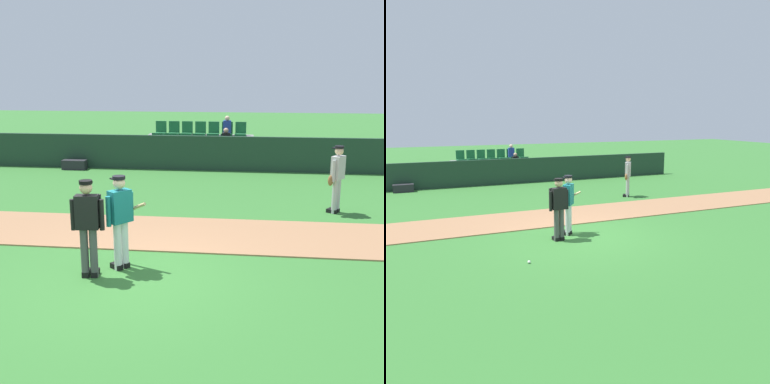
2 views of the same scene
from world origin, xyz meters
The scene contains 9 objects.
ground_plane centered at (0.00, 0.00, 0.00)m, with size 80.00×80.00×0.00m, color #33702D.
infield_dirt_path centered at (0.00, 2.54, 0.01)m, with size 28.00×2.44×0.03m, color #9E704C.
dugout_fence centered at (0.00, 10.26, 0.65)m, with size 20.00×0.16×1.29m, color #1E3828.
stadium_bleachers centered at (0.02, 11.71, 0.49)m, with size 4.45×2.10×1.90m.
batter_teal_jersey centered at (-0.23, 0.39, 0.97)m, with size 0.76×0.67×1.76m.
umpire_home_plate centered at (-0.70, -0.04, 1.00)m, with size 0.59×0.34×1.76m.
runner_grey_jersey centered at (4.30, 4.76, 0.96)m, with size 0.51×0.56×1.76m.
baseball centered at (-2.00, -1.50, 0.04)m, with size 0.07×0.07×0.07m, color white.
equipment_bag centered at (-4.58, 9.81, 0.18)m, with size 0.90×0.36×0.36m, color #232328.
Camera 2 is at (-4.64, -10.49, 3.42)m, focal length 38.63 mm.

